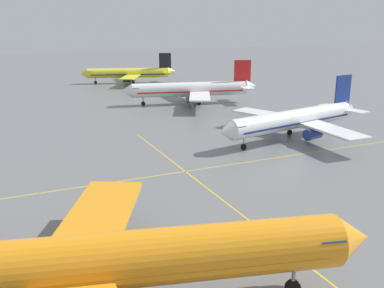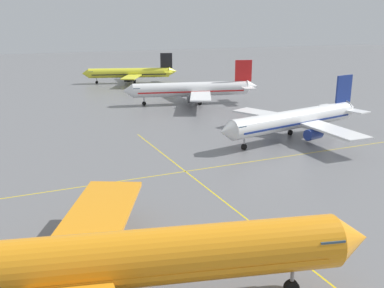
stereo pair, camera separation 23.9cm
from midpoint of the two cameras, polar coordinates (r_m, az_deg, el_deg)
name	(u,v)px [view 2 (the right image)]	position (r m, az deg, el deg)	size (l,w,h in m)	color
airliner_front_gate	(101,262)	(32.89, -11.76, -15.02)	(41.04, 34.92, 12.89)	orange
airliner_second_row	(296,119)	(82.02, 13.63, 3.19)	(34.97, 29.76, 10.91)	white
airliner_third_row	(193,89)	(114.79, 0.15, 7.22)	(35.86, 30.49, 11.24)	white
airliner_far_left_stand	(131,73)	(155.97, -8.06, 9.25)	(32.66, 27.88, 10.35)	yellow
taxiway_markings	(258,228)	(47.22, 8.87, -10.88)	(124.50, 86.40, 0.01)	yellow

